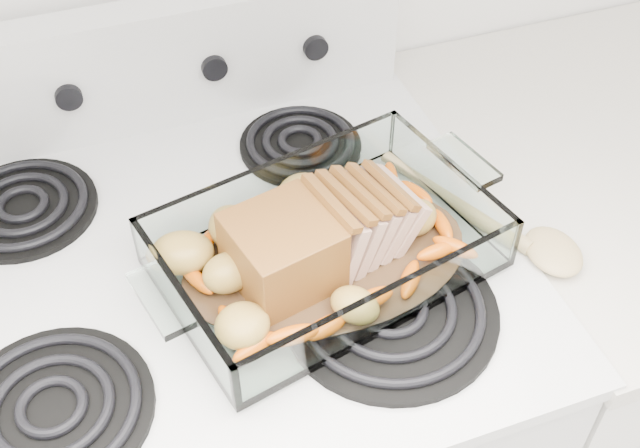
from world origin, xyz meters
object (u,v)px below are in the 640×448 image
object	(u,v)px
baking_dish	(326,252)
electric_range	(226,446)
counter_right	(576,339)
pork_roast	(308,238)

from	to	relation	value
baking_dish	electric_range	bearing A→B (deg)	142.02
electric_range	counter_right	xyz separation A→B (m)	(0.66, -0.00, -0.02)
counter_right	pork_roast	xyz separation A→B (m)	(-0.54, -0.07, 0.53)
counter_right	pork_roast	world-z (taller)	pork_roast
counter_right	pork_roast	distance (m)	0.76
pork_roast	electric_range	bearing A→B (deg)	175.71
baking_dish	pork_roast	bearing A→B (deg)	167.29
electric_range	baking_dish	distance (m)	0.51
counter_right	baking_dish	size ratio (longest dim) A/B	2.45
baking_dish	pork_roast	size ratio (longest dim) A/B	1.65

